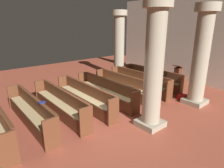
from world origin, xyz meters
TOP-DOWN VIEW (x-y plane):
  - ground_plane at (0.00, 0.00)m, footprint 19.20×19.20m
  - back_wall at (0.00, 6.08)m, footprint 10.00×0.16m
  - pew_row_0 at (-0.81, 3.85)m, footprint 3.51×0.47m
  - pew_row_1 at (-0.81, 2.83)m, footprint 3.51×0.46m
  - pew_row_2 at (-0.81, 1.81)m, footprint 3.51×0.46m
  - pew_row_3 at (-0.81, 0.79)m, footprint 3.51×0.46m
  - pew_row_4 at (-0.81, -0.23)m, footprint 3.51×0.46m
  - pew_row_5 at (-0.81, -1.25)m, footprint 3.51×0.47m
  - pew_row_6 at (-0.81, -2.27)m, footprint 3.51×0.46m
  - pillar_aisle_side at (1.73, 3.42)m, footprint 0.87×0.87m
  - pillar_far_side at (-3.31, 3.78)m, footprint 0.87×0.87m
  - pillar_aisle_rear at (1.73, 0.60)m, footprint 0.81×0.81m
  - lectern at (-0.08, 4.97)m, footprint 0.48×0.45m
  - hymn_book at (-0.17, -2.08)m, footprint 0.13×0.19m
  - kneeler_box_red at (1.20, 3.37)m, footprint 0.35×0.25m

SIDE VIEW (x-z plane):
  - ground_plane at x=0.00m, z-range 0.00..0.00m
  - kneeler_box_red at x=1.20m, z-range 0.00..0.25m
  - lectern at x=-0.08m, z-range -0.09..0.99m
  - pew_row_0 at x=-0.81m, z-range 0.03..0.93m
  - pew_row_1 at x=-0.81m, z-range 0.03..0.93m
  - pew_row_2 at x=-0.81m, z-range 0.03..0.93m
  - pew_row_3 at x=-0.81m, z-range 0.03..0.93m
  - pew_row_4 at x=-0.81m, z-range 0.03..0.93m
  - pew_row_5 at x=-0.81m, z-range 0.03..0.93m
  - pew_row_6 at x=-0.81m, z-range 0.03..0.93m
  - hymn_book at x=-0.17m, z-range 0.90..0.93m
  - pillar_aisle_rear at x=1.73m, z-range 0.07..3.90m
  - pillar_aisle_side at x=1.73m, z-range 0.07..3.90m
  - pillar_far_side at x=-3.31m, z-range 0.07..3.90m
  - back_wall at x=0.00m, z-range 0.00..4.50m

